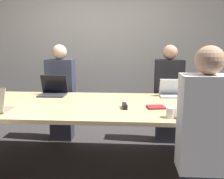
{
  "coord_description": "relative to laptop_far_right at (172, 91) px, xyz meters",
  "views": [
    {
      "loc": [
        0.53,
        -2.75,
        1.45
      ],
      "look_at": [
        0.33,
        0.1,
        0.92
      ],
      "focal_mm": 40.0,
      "sensor_mm": 36.0,
      "label": 1
    }
  ],
  "objects": [
    {
      "name": "laptop_far_right",
      "position": [
        0.0,
        0.0,
        0.0
      ],
      "size": [
        0.31,
        0.24,
        0.23
      ],
      "color": "#B7B7BC",
      "rests_on": "conference_table"
    },
    {
      "name": "stapler",
      "position": [
        -0.6,
        -0.64,
        -0.04
      ],
      "size": [
        0.06,
        0.15,
        0.05
      ],
      "rotation": [
        0.0,
        0.0,
        0.14
      ],
      "color": "black",
      "rests_on": "conference_table"
    },
    {
      "name": "ground_plane",
      "position": [
        -1.08,
        -0.47,
        -0.83
      ],
      "size": [
        24.0,
        24.0,
        0.0
      ],
      "primitive_type": "plane",
      "color": "#383333"
    },
    {
      "name": "notebook",
      "position": [
        -0.26,
        -0.61,
        -0.06
      ],
      "size": [
        0.21,
        0.18,
        0.02
      ],
      "rotation": [
        0.0,
        0.0,
        0.18
      ],
      "color": "maroon",
      "rests_on": "conference_table"
    },
    {
      "name": "conference_table",
      "position": [
        -1.08,
        -0.47,
        -0.12
      ],
      "size": [
        4.05,
        1.29,
        0.77
      ],
      "color": "#D6B77F",
      "rests_on": "ground_plane"
    },
    {
      "name": "person_near_right",
      "position": [
        0.04,
        -1.32,
        -0.14
      ],
      "size": [
        0.4,
        0.24,
        1.44
      ],
      "rotation": [
        0.0,
        0.0,
        3.14
      ],
      "color": "#2D2D38",
      "rests_on": "ground_plane"
    },
    {
      "name": "person_far_right",
      "position": [
        0.02,
        0.41,
        -0.14
      ],
      "size": [
        0.4,
        0.24,
        1.43
      ],
      "color": "#2D2D38",
      "rests_on": "ground_plane"
    },
    {
      "name": "laptop_far_midleft",
      "position": [
        -1.56,
        -0.03,
        0.01
      ],
      "size": [
        0.35,
        0.27,
        0.27
      ],
      "color": "#333338",
      "rests_on": "conference_table"
    },
    {
      "name": "curtain_wall",
      "position": [
        -1.08,
        1.43,
        0.57
      ],
      "size": [
        12.0,
        0.06,
        2.8
      ],
      "color": "beige",
      "rests_on": "ground_plane"
    },
    {
      "name": "bottle_far_right",
      "position": [
        0.27,
        -0.09,
        0.04
      ],
      "size": [
        0.07,
        0.07,
        0.24
      ],
      "color": "#ADD1E0",
      "rests_on": "conference_table"
    },
    {
      "name": "cup_near_right",
      "position": [
        -0.16,
        -0.95,
        -0.02
      ],
      "size": [
        0.09,
        0.09,
        0.1
      ],
      "color": "white",
      "rests_on": "conference_table"
    },
    {
      "name": "person_far_midleft",
      "position": [
        -1.57,
        0.37,
        -0.14
      ],
      "size": [
        0.4,
        0.24,
        1.43
      ],
      "color": "#2D2D38",
      "rests_on": "ground_plane"
    },
    {
      "name": "laptop_near_right",
      "position": [
        0.11,
        -0.96,
        -0.0
      ],
      "size": [
        0.37,
        0.23,
        0.22
      ],
      "rotation": [
        0.0,
        0.0,
        3.14
      ],
      "color": "#B7B7BC",
      "rests_on": "conference_table"
    }
  ]
}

